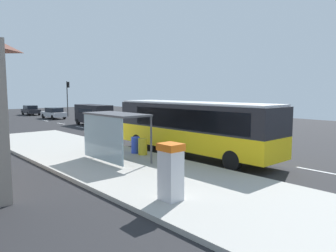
{
  "coord_description": "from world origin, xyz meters",
  "views": [
    {
      "loc": [
        -15.24,
        -12.53,
        3.87
      ],
      "look_at": [
        -1.0,
        3.56,
        1.5
      ],
      "focal_mm": 34.37,
      "sensor_mm": 36.0,
      "label": 1
    }
  ],
  "objects_px": {
    "sedan_far": "(31,110)",
    "recycling_bin_yellow": "(143,147)",
    "white_van": "(93,113)",
    "traffic_light_far_side": "(4,95)",
    "recycling_bin_blue": "(136,145)",
    "sedan_near": "(54,113)",
    "ticket_machine": "(171,171)",
    "bus": "(192,125)",
    "bus_shelter": "(111,125)",
    "traffic_light_near_side": "(68,93)"
  },
  "relations": [
    {
      "from": "bus",
      "to": "ticket_machine",
      "type": "height_order",
      "value": "bus"
    },
    {
      "from": "ticket_machine",
      "to": "sedan_near",
      "type": "bearing_deg",
      "value": 73.71
    },
    {
      "from": "traffic_light_near_side",
      "to": "recycling_bin_blue",
      "type": "bearing_deg",
      "value": -107.55
    },
    {
      "from": "recycling_bin_yellow",
      "to": "recycling_bin_blue",
      "type": "relative_size",
      "value": 1.0
    },
    {
      "from": "recycling_bin_yellow",
      "to": "recycling_bin_blue",
      "type": "distance_m",
      "value": 0.7
    },
    {
      "from": "recycling_bin_blue",
      "to": "bus_shelter",
      "type": "height_order",
      "value": "bus_shelter"
    },
    {
      "from": "recycling_bin_blue",
      "to": "traffic_light_near_side",
      "type": "distance_m",
      "value": 32.28
    },
    {
      "from": "traffic_light_near_side",
      "to": "bus_shelter",
      "type": "height_order",
      "value": "traffic_light_near_side"
    },
    {
      "from": "bus",
      "to": "sedan_near",
      "type": "bearing_deg",
      "value": 82.52
    },
    {
      "from": "sedan_far",
      "to": "bus_shelter",
      "type": "distance_m",
      "value": 39.5
    },
    {
      "from": "traffic_light_far_side",
      "to": "bus_shelter",
      "type": "height_order",
      "value": "traffic_light_far_side"
    },
    {
      "from": "sedan_far",
      "to": "bus",
      "type": "bearing_deg",
      "value": -95.75
    },
    {
      "from": "bus",
      "to": "traffic_light_near_side",
      "type": "distance_m",
      "value": 33.76
    },
    {
      "from": "sedan_near",
      "to": "sedan_far",
      "type": "height_order",
      "value": "same"
    },
    {
      "from": "recycling_bin_blue",
      "to": "ticket_machine",
      "type": "bearing_deg",
      "value": -117.8
    },
    {
      "from": "white_van",
      "to": "ticket_machine",
      "type": "bearing_deg",
      "value": -113.02
    },
    {
      "from": "bus",
      "to": "sedan_near",
      "type": "height_order",
      "value": "bus"
    },
    {
      "from": "sedan_near",
      "to": "traffic_light_far_side",
      "type": "xyz_separation_m",
      "value": [
        -5.4,
        3.14,
        2.45
      ]
    },
    {
      "from": "traffic_light_far_side",
      "to": "bus_shelter",
      "type": "bearing_deg",
      "value": -95.84
    },
    {
      "from": "sedan_near",
      "to": "white_van",
      "type": "bearing_deg",
      "value": -90.52
    },
    {
      "from": "sedan_near",
      "to": "bus_shelter",
      "type": "bearing_deg",
      "value": -106.6
    },
    {
      "from": "ticket_machine",
      "to": "recycling_bin_blue",
      "type": "bearing_deg",
      "value": 62.2
    },
    {
      "from": "sedan_near",
      "to": "bus_shelter",
      "type": "xyz_separation_m",
      "value": [
        -8.72,
        -29.23,
        1.31
      ]
    },
    {
      "from": "white_van",
      "to": "traffic_light_far_side",
      "type": "relative_size",
      "value": 1.07
    },
    {
      "from": "white_van",
      "to": "sedan_near",
      "type": "xyz_separation_m",
      "value": [
        0.1,
        11.44,
        -0.55
      ]
    },
    {
      "from": "traffic_light_near_side",
      "to": "bus_shelter",
      "type": "bearing_deg",
      "value": -110.66
    },
    {
      "from": "sedan_far",
      "to": "ticket_machine",
      "type": "bearing_deg",
      "value": -103.07
    },
    {
      "from": "ticket_machine",
      "to": "bus_shelter",
      "type": "relative_size",
      "value": 0.48
    },
    {
      "from": "traffic_light_near_side",
      "to": "bus_shelter",
      "type": "relative_size",
      "value": 1.31
    },
    {
      "from": "recycling_bin_yellow",
      "to": "bus_shelter",
      "type": "height_order",
      "value": "bus_shelter"
    },
    {
      "from": "recycling_bin_yellow",
      "to": "traffic_light_far_side",
      "type": "bearing_deg",
      "value": 88.04
    },
    {
      "from": "sedan_far",
      "to": "recycling_bin_yellow",
      "type": "distance_m",
      "value": 38.84
    },
    {
      "from": "bus_shelter",
      "to": "recycling_bin_blue",
      "type": "bearing_deg",
      "value": 22.4
    },
    {
      "from": "bus",
      "to": "recycling_bin_yellow",
      "type": "xyz_separation_m",
      "value": [
        -2.49,
        1.57,
        -1.19
      ]
    },
    {
      "from": "bus",
      "to": "recycling_bin_yellow",
      "type": "height_order",
      "value": "bus"
    },
    {
      "from": "recycling_bin_yellow",
      "to": "bus_shelter",
      "type": "bearing_deg",
      "value": -174.53
    },
    {
      "from": "bus",
      "to": "traffic_light_near_side",
      "type": "height_order",
      "value": "traffic_light_near_side"
    },
    {
      "from": "sedan_near",
      "to": "ticket_machine",
      "type": "xyz_separation_m",
      "value": [
        -10.48,
        -35.86,
        0.38
      ]
    },
    {
      "from": "traffic_light_near_side",
      "to": "white_van",
      "type": "bearing_deg",
      "value": -103.45
    },
    {
      "from": "bus",
      "to": "recycling_bin_blue",
      "type": "xyz_separation_m",
      "value": [
        -2.49,
        2.27,
        -1.19
      ]
    },
    {
      "from": "sedan_far",
      "to": "ticket_machine",
      "type": "xyz_separation_m",
      "value": [
        -10.48,
        -45.13,
        0.38
      ]
    },
    {
      "from": "recycling_bin_blue",
      "to": "bus_shelter",
      "type": "relative_size",
      "value": 0.24
    },
    {
      "from": "ticket_machine",
      "to": "recycling_bin_blue",
      "type": "height_order",
      "value": "ticket_machine"
    },
    {
      "from": "bus",
      "to": "ticket_machine",
      "type": "xyz_separation_m",
      "value": [
        -6.46,
        -5.26,
        -0.67
      ]
    },
    {
      "from": "ticket_machine",
      "to": "recycling_bin_yellow",
      "type": "bearing_deg",
      "value": 59.83
    },
    {
      "from": "bus_shelter",
      "to": "traffic_light_near_side",
      "type": "bearing_deg",
      "value": 69.34
    },
    {
      "from": "sedan_far",
      "to": "recycling_bin_yellow",
      "type": "height_order",
      "value": "sedan_far"
    },
    {
      "from": "white_van",
      "to": "recycling_bin_blue",
      "type": "relative_size",
      "value": 5.48
    },
    {
      "from": "ticket_machine",
      "to": "traffic_light_near_side",
      "type": "xyz_separation_m",
      "value": [
        13.67,
        38.2,
        2.31
      ]
    },
    {
      "from": "white_van",
      "to": "bus_shelter",
      "type": "height_order",
      "value": "bus_shelter"
    }
  ]
}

